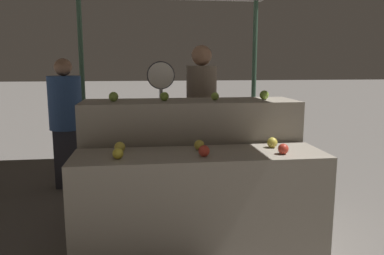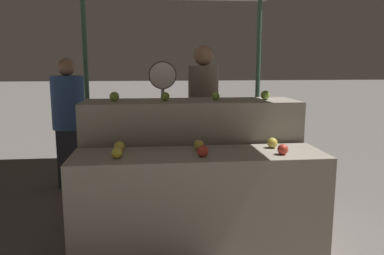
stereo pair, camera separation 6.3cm
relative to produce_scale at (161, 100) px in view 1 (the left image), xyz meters
name	(u,v)px [view 1 (the left image)]	position (x,y,z in m)	size (l,w,h in m)	color
ground_plane	(200,249)	(0.24, -1.21, -1.09)	(60.00, 60.00, 0.00)	#66605B
display_counter_front	(200,202)	(0.24, -1.21, -0.70)	(1.95, 0.55, 0.80)	gray
display_counter_back	(190,161)	(0.24, -0.61, -0.52)	(1.95, 0.55, 1.14)	gray
apple_front_0	(118,154)	(-0.38, -1.30, -0.26)	(0.08, 0.08, 0.08)	gold
apple_front_1	(204,151)	(0.25, -1.32, -0.26)	(0.09, 0.09, 0.09)	red
apple_front_2	(283,149)	(0.86, -1.32, -0.26)	(0.08, 0.08, 0.08)	red
apple_front_3	(120,147)	(-0.38, -1.10, -0.26)	(0.08, 0.08, 0.08)	yellow
apple_front_4	(199,145)	(0.24, -1.10, -0.26)	(0.08, 0.08, 0.08)	gold
apple_front_5	(272,143)	(0.85, -1.09, -0.26)	(0.08, 0.08, 0.08)	gold
apple_back_0	(114,97)	(-0.45, -0.60, 0.09)	(0.08, 0.08, 0.08)	#8EB247
apple_back_1	(164,96)	(0.00, -0.61, 0.09)	(0.08, 0.08, 0.08)	#84AD3D
apple_back_2	(215,96)	(0.46, -0.62, 0.09)	(0.07, 0.07, 0.07)	#8EB247
apple_back_3	(264,95)	(0.93, -0.60, 0.09)	(0.09, 0.09, 0.09)	#84AD3D
produce_scale	(161,100)	(0.00, 0.00, 0.00)	(0.29, 0.20, 1.50)	#99999E
person_vendor_at_scale	(201,110)	(0.44, 0.06, -0.12)	(0.39, 0.39, 1.67)	#2D2D38
person_customer_left	(66,115)	(-1.10, 0.53, -0.22)	(0.41, 0.41, 1.54)	#2D2D38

